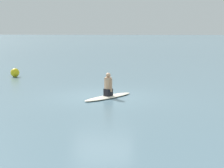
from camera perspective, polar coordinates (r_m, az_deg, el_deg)
The scene contains 4 objects.
ground_plane at distance 15.82m, azimuth -1.42°, elevation -1.90°, with size 400.00×400.00×0.00m, color slate.
surfboard at distance 15.51m, azimuth -0.57°, elevation -1.94°, with size 2.70×0.61×0.08m, color silver.
person_paddler at distance 15.44m, azimuth -0.57°, elevation -0.21°, with size 0.39×0.40×0.96m.
buoy_marker at distance 23.03m, azimuth -14.48°, elevation 1.67°, with size 0.52×0.52×0.52m, color yellow.
Camera 1 is at (-2.36, 15.39, 2.77)m, focal length 60.40 mm.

